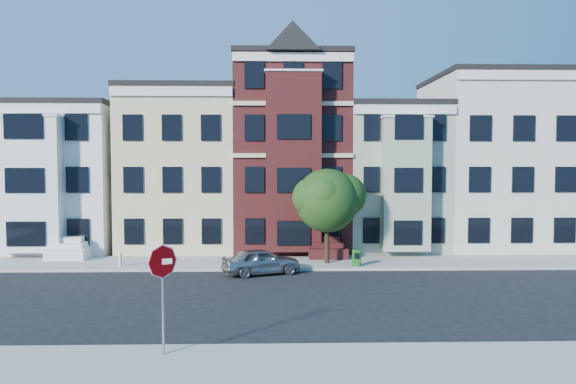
{
  "coord_description": "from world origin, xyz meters",
  "views": [
    {
      "loc": [
        -1.11,
        -22.59,
        5.58
      ],
      "look_at": [
        -0.45,
        3.79,
        4.2
      ],
      "focal_mm": 35.0,
      "sensor_mm": 36.0,
      "label": 1
    }
  ],
  "objects_px": {
    "parked_car": "(261,261)",
    "newspaper_box": "(356,258)",
    "fire_hydrant": "(120,261)",
    "stop_sign": "(163,293)",
    "street_tree": "(327,205)"
  },
  "relations": [
    {
      "from": "stop_sign",
      "to": "parked_car",
      "type": "bearing_deg",
      "value": 56.01
    },
    {
      "from": "street_tree",
      "to": "parked_car",
      "type": "relative_size",
      "value": 1.62
    },
    {
      "from": "street_tree",
      "to": "newspaper_box",
      "type": "relative_size",
      "value": 7.22
    },
    {
      "from": "parked_car",
      "to": "newspaper_box",
      "type": "xyz_separation_m",
      "value": [
        4.98,
        1.35,
        -0.08
      ]
    },
    {
      "from": "stop_sign",
      "to": "street_tree",
      "type": "bearing_deg",
      "value": 45.05
    },
    {
      "from": "newspaper_box",
      "to": "fire_hydrant",
      "type": "xyz_separation_m",
      "value": [
        -12.4,
        0.2,
        -0.15
      ]
    },
    {
      "from": "street_tree",
      "to": "fire_hydrant",
      "type": "height_order",
      "value": "street_tree"
    },
    {
      "from": "newspaper_box",
      "to": "fire_hydrant",
      "type": "bearing_deg",
      "value": -161.94
    },
    {
      "from": "parked_car",
      "to": "fire_hydrant",
      "type": "distance_m",
      "value": 7.58
    },
    {
      "from": "street_tree",
      "to": "fire_hydrant",
      "type": "relative_size",
      "value": 10.89
    },
    {
      "from": "newspaper_box",
      "to": "stop_sign",
      "type": "bearing_deg",
      "value": -100.15
    },
    {
      "from": "parked_car",
      "to": "stop_sign",
      "type": "bearing_deg",
      "value": 148.47
    },
    {
      "from": "street_tree",
      "to": "newspaper_box",
      "type": "xyz_separation_m",
      "value": [
        1.46,
        -1.0,
        -2.72
      ]
    },
    {
      "from": "fire_hydrant",
      "to": "stop_sign",
      "type": "bearing_deg",
      "value": -70.1
    },
    {
      "from": "parked_car",
      "to": "fire_hydrant",
      "type": "xyz_separation_m",
      "value": [
        -7.42,
        1.55,
        -0.22
      ]
    }
  ]
}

